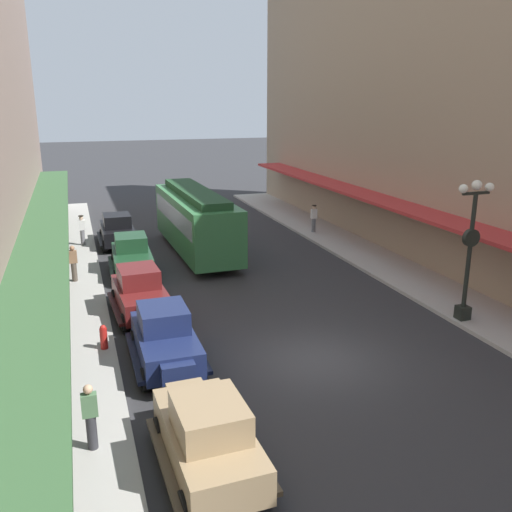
% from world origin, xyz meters
% --- Properties ---
extents(ground_plane, '(200.00, 200.00, 0.00)m').
position_xyz_m(ground_plane, '(0.00, 0.00, 0.00)').
color(ground_plane, '#2D2D30').
extents(sidewalk_left, '(3.00, 60.00, 0.15)m').
position_xyz_m(sidewalk_left, '(-7.50, 0.00, 0.07)').
color(sidewalk_left, '#A8A59E').
rests_on(sidewalk_left, ground).
extents(sidewalk_right, '(3.00, 60.00, 0.15)m').
position_xyz_m(sidewalk_right, '(7.50, 0.00, 0.07)').
color(sidewalk_right, '#A8A59E').
rests_on(sidewalk_right, ground).
extents(parked_car_0, '(2.30, 4.32, 1.84)m').
position_xyz_m(parked_car_0, '(-4.80, 5.57, 0.94)').
color(parked_car_0, '#591919').
rests_on(parked_car_0, ground).
extents(parked_car_1, '(2.15, 4.27, 1.84)m').
position_xyz_m(parked_car_1, '(-4.74, 16.47, 0.94)').
color(parked_car_1, black).
rests_on(parked_car_1, ground).
extents(parked_car_2, '(2.27, 4.31, 1.84)m').
position_xyz_m(parked_car_2, '(-4.54, 10.89, 0.94)').
color(parked_car_2, '#193D23').
rests_on(parked_car_2, ground).
extents(parked_car_3, '(2.15, 4.26, 1.84)m').
position_xyz_m(parked_car_3, '(-4.57, 1.19, 0.94)').
color(parked_car_3, '#19234C').
rests_on(parked_car_3, ground).
extents(parked_car_4, '(2.25, 4.30, 1.84)m').
position_xyz_m(parked_car_4, '(-4.53, -4.22, 0.94)').
color(parked_car_4, '#997F5B').
rests_on(parked_car_4, ground).
extents(streetcar, '(2.74, 9.66, 3.46)m').
position_xyz_m(streetcar, '(-0.86, 13.48, 1.90)').
color(streetcar, '#33723F').
rests_on(streetcar, ground).
extents(lamp_post_with_clock, '(1.42, 0.44, 5.16)m').
position_xyz_m(lamp_post_with_clock, '(6.40, 1.02, 2.99)').
color(lamp_post_with_clock, black).
rests_on(lamp_post_with_clock, sidewalk_right).
extents(fire_hydrant, '(0.24, 0.24, 0.82)m').
position_xyz_m(fire_hydrant, '(-6.35, 2.64, 0.56)').
color(fire_hydrant, '#B21E19').
rests_on(fire_hydrant, sidewalk_left).
extents(pedestrian_0, '(0.36, 0.28, 1.67)m').
position_xyz_m(pedestrian_0, '(6.87, 15.42, 1.01)').
color(pedestrian_0, slate).
rests_on(pedestrian_0, sidewalk_right).
extents(pedestrian_1, '(0.36, 0.24, 1.64)m').
position_xyz_m(pedestrian_1, '(-7.16, 10.18, 0.99)').
color(pedestrian_1, '#4C4238').
rests_on(pedestrian_1, sidewalk_left).
extents(pedestrian_2, '(0.36, 0.28, 1.67)m').
position_xyz_m(pedestrian_2, '(-8.16, 18.20, 1.01)').
color(pedestrian_2, slate).
rests_on(pedestrian_2, sidewalk_left).
extents(pedestrian_3, '(0.36, 0.28, 1.67)m').
position_xyz_m(pedestrian_3, '(-6.63, 16.67, 1.01)').
color(pedestrian_3, slate).
rests_on(pedestrian_3, sidewalk_left).
extents(pedestrian_5, '(0.36, 0.24, 1.64)m').
position_xyz_m(pedestrian_5, '(-6.94, -2.75, 0.99)').
color(pedestrian_5, '#2D2D33').
rests_on(pedestrian_5, sidewalk_left).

